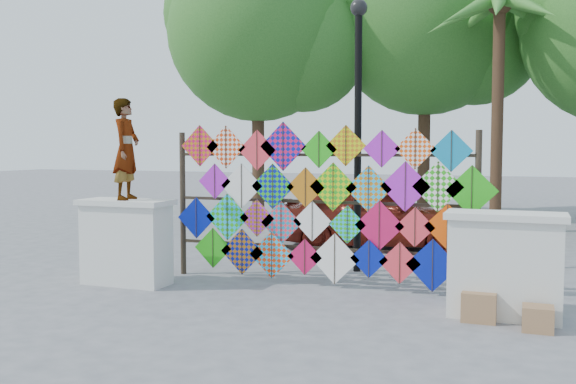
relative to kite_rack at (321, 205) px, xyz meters
The scene contains 12 objects.
ground 1.41m from the kite_rack, 96.07° to the right, with size 80.00×80.00×0.00m, color gray.
parapet_left 2.98m from the kite_rack, 161.62° to the right, with size 1.40×0.65×1.28m.
parapet_right 2.84m from the kite_rack, 19.38° to the right, with size 1.40×0.65×1.28m.
kite_rack is the anchor object (origin of this frame).
tree_west 10.32m from the kite_rack, 118.33° to the left, with size 5.85×5.20×8.01m.
tree_mid 11.27m from the kite_rack, 89.84° to the left, with size 6.30×5.60×8.61m.
palm_tree 8.45m from the kite_rack, 73.74° to the left, with size 3.62×3.62×5.83m.
vendor_woman 3.01m from the kite_rack, 161.45° to the right, with size 0.55×0.36×1.51m, color #99999E.
sedan 3.86m from the kite_rack, 91.16° to the left, with size 1.63×4.04×1.38m, color #601910.
lamppost 1.97m from the kite_rack, 80.09° to the left, with size 0.28×0.28×4.46m.
cardboard_box_near 2.83m from the kite_rack, 26.70° to the right, with size 0.40×0.35×0.35m, color #946C47.
cardboard_box_far 3.48m from the kite_rack, 24.96° to the right, with size 0.34×0.31×0.28m, color #946C47.
Camera 1 is at (2.95, -8.29, 2.06)m, focal length 40.00 mm.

